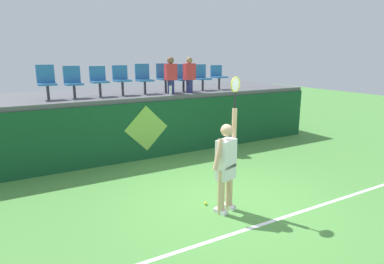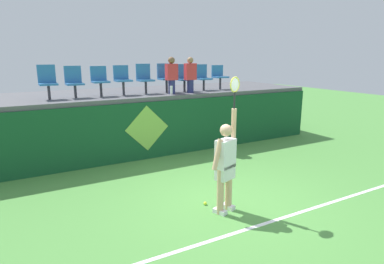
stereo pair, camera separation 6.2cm
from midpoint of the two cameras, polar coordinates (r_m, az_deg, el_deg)
The scene contains 19 objects.
ground_plane at distance 6.73m, azimuth 6.14°, elevation -12.02°, with size 40.00×40.00×0.00m, color #519342.
court_back_wall at distance 9.40m, azimuth -6.38°, elevation 0.49°, with size 11.27×0.20×1.61m, color #144C28.
spectator_platform at distance 10.64m, azimuth -9.76°, elevation 6.58°, with size 11.27×3.11×0.12m, color #56565B.
court_baseline_stripe at distance 6.04m, azimuth 11.85°, elevation -15.32°, with size 10.15×0.08×0.01m, color white.
tennis_player at distance 6.04m, azimuth 5.61°, elevation -5.38°, with size 0.72×0.37×2.49m.
tennis_ball at distance 6.59m, azimuth 2.10°, elevation -12.21°, with size 0.07×0.07×0.07m, color #D1E533.
water_bottle at distance 9.59m, azimuth -3.92°, elevation 7.19°, with size 0.08×0.08×0.26m, color white.
stadium_chair_0 at distance 9.35m, azimuth -24.03°, elevation 8.12°, with size 0.44×0.42×0.89m.
stadium_chair_1 at distance 9.44m, azimuth -20.05°, elevation 8.34°, with size 0.44×0.42×0.85m.
stadium_chair_2 at distance 9.58m, azimuth -15.99°, elevation 8.74°, with size 0.44×0.42×0.83m.
stadium_chair_3 at distance 9.75m, azimuth -12.29°, elevation 9.07°, with size 0.44×0.42×0.84m.
stadium_chair_4 at distance 9.98m, azimuth -8.53°, elevation 9.33°, with size 0.44×0.42×0.87m.
stadium_chair_5 at distance 10.24m, azimuth -4.96°, elevation 9.58°, with size 0.44×0.42×0.87m.
stadium_chair_6 at distance 10.52m, azimuth -1.87°, elevation 9.54°, with size 0.44×0.42×0.85m.
stadium_chair_7 at distance 10.87m, azimuth 1.49°, elevation 9.62°, with size 0.44×0.42×0.83m.
stadium_chair_8 at distance 11.21m, azimuth 4.38°, elevation 9.73°, with size 0.44×0.42×0.79m.
spectator_0 at distance 9.84m, azimuth -3.88°, elevation 9.86°, with size 0.34×0.20×1.08m.
spectator_1 at distance 10.11m, azimuth -0.63°, elevation 9.92°, with size 0.34×0.20×1.07m.
wall_signage_mount at distance 9.39m, azimuth -7.90°, elevation -4.63°, with size 1.27×0.01×1.52m.
Camera 1 is at (-3.64, -4.89, 2.86)m, focal length 30.85 mm.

